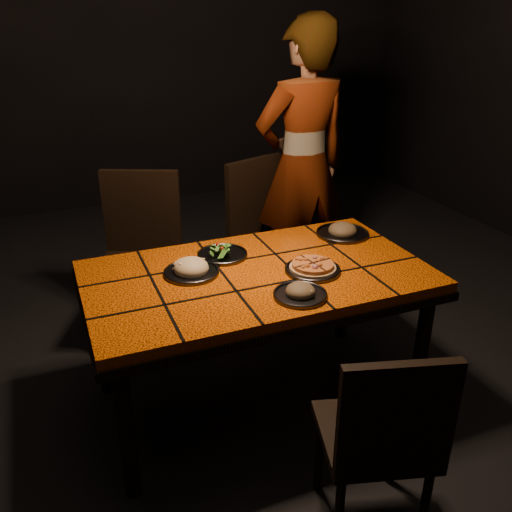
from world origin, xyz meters
name	(u,v)px	position (x,y,z in m)	size (l,w,h in m)	color
room_shell	(257,109)	(0.00, 0.00, 1.50)	(6.04, 7.04, 3.08)	black
dining_table	(257,286)	(0.00, 0.00, 0.67)	(1.62, 0.92, 0.75)	#F86007
chair_near	(383,435)	(0.10, -0.92, 0.50)	(0.49, 0.49, 0.88)	black
chair_far_left	(140,247)	(-0.40, 0.88, 0.59)	(0.61, 0.61, 1.03)	black
chair_far_right	(265,226)	(0.44, 0.93, 0.58)	(0.59, 0.59, 1.01)	black
diner	(302,167)	(0.72, 0.98, 0.94)	(0.68, 0.45, 1.87)	brown
plate_pizza	(313,268)	(0.24, -0.10, 0.77)	(0.26, 0.26, 0.04)	#3D3D43
plate_pasta	(191,269)	(-0.30, 0.09, 0.77)	(0.26, 0.26, 0.09)	#3D3D43
plate_salad	(222,252)	(-0.10, 0.23, 0.78)	(0.25, 0.25, 0.07)	#3D3D43
plate_mushroom_a	(300,292)	(0.08, -0.30, 0.77)	(0.24, 0.24, 0.08)	#3D3D43
plate_mushroom_b	(343,231)	(0.61, 0.25, 0.77)	(0.29, 0.29, 0.09)	#3D3D43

